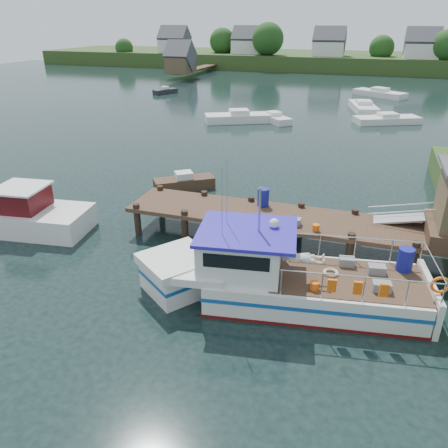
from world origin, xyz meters
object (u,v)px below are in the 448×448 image
(work_boat, at_px, (8,214))
(moored_far, at_px, (380,93))
(moored_a, at_px, (239,117))
(moored_rowboat, at_px, (184,182))
(moored_e, at_px, (165,91))
(dock, at_px, (405,213))
(moored_d, at_px, (363,107))
(moored_c, at_px, (387,119))
(lobster_boat, at_px, (277,278))
(moored_b, at_px, (274,118))

(work_boat, height_order, moored_far, work_boat)
(work_boat, distance_m, moored_far, 52.21)
(work_boat, bearing_deg, moored_a, 74.70)
(moored_rowboat, xyz_separation_m, moored_e, (-17.58, 34.47, -0.04))
(dock, distance_m, moored_d, 35.66)
(moored_far, distance_m, moored_c, 17.34)
(work_boat, height_order, moored_a, work_boat)
(moored_c, height_order, moored_d, moored_d)
(moored_a, bearing_deg, moored_e, 129.36)
(dock, relative_size, moored_rowboat, 4.46)
(moored_far, bearing_deg, moored_e, -149.89)
(moored_rowboat, bearing_deg, moored_far, 68.51)
(lobster_boat, bearing_deg, moored_c, 74.15)
(moored_rowboat, relative_size, moored_e, 1.01)
(moored_a, relative_size, moored_d, 1.00)
(moored_b, bearing_deg, moored_rowboat, -79.95)
(moored_d, bearing_deg, moored_a, -121.93)
(dock, distance_m, work_boat, 18.80)
(moored_d, bearing_deg, dock, -68.78)
(moored_rowboat, relative_size, moored_b, 0.82)
(lobster_boat, xyz_separation_m, moored_e, (-25.55, 44.40, -0.60))
(moored_a, distance_m, moored_e, 21.22)
(lobster_boat, relative_size, moored_e, 3.02)
(lobster_boat, distance_m, moored_d, 40.16)
(moored_rowboat, bearing_deg, moored_c, 56.91)
(dock, distance_m, moored_c, 29.28)
(work_boat, xyz_separation_m, moored_far, (17.44, 49.21, -0.31))
(lobster_boat, bearing_deg, moored_far, 77.47)
(dock, height_order, moored_d, dock)
(moored_b, bearing_deg, work_boat, -91.04)
(moored_rowboat, xyz_separation_m, moored_c, (12.13, 23.91, -0.02))
(dock, distance_m, moored_a, 29.09)
(moored_rowboat, height_order, moored_c, moored_rowboat)
(dock, height_order, moored_a, dock)
(moored_c, distance_m, moored_e, 31.53)
(work_boat, distance_m, moored_b, 29.87)
(moored_far, bearing_deg, moored_b, -99.75)
(moored_far, height_order, moored_b, moored_far)
(moored_c, xyz_separation_m, moored_e, (-29.71, 10.56, -0.02))
(work_boat, relative_size, moored_e, 2.47)
(moored_d, bearing_deg, moored_b, -115.86)
(moored_b, bearing_deg, moored_e, 157.24)
(moored_far, relative_size, moored_a, 1.02)
(moored_a, bearing_deg, dock, -66.29)
(dock, relative_size, moored_e, 4.51)
(dock, height_order, moored_b, dock)
(dock, distance_m, moored_far, 46.58)
(moored_e, bearing_deg, moored_rowboat, -43.99)
(moored_a, height_order, moored_d, moored_a)
(work_boat, distance_m, moored_e, 43.96)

